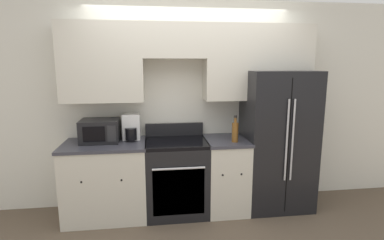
% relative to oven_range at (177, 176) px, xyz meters
% --- Properties ---
extents(ground_plane, '(12.00, 12.00, 0.00)m').
position_rel_oven_range_xyz_m(ground_plane, '(0.19, -0.31, -0.46)').
color(ground_plane, brown).
extents(wall_back, '(8.00, 0.39, 2.60)m').
position_rel_oven_range_xyz_m(wall_back, '(0.20, 0.27, 1.06)').
color(wall_back, silver).
rests_on(wall_back, ground_plane).
extents(lower_cabinets_left, '(0.97, 0.64, 0.91)m').
position_rel_oven_range_xyz_m(lower_cabinets_left, '(-0.84, -0.00, -0.00)').
color(lower_cabinets_left, beige).
rests_on(lower_cabinets_left, ground_plane).
extents(lower_cabinets_right, '(0.52, 0.64, 0.91)m').
position_rel_oven_range_xyz_m(lower_cabinets_right, '(0.62, -0.00, -0.00)').
color(lower_cabinets_right, beige).
rests_on(lower_cabinets_right, ground_plane).
extents(oven_range, '(0.74, 0.65, 1.07)m').
position_rel_oven_range_xyz_m(oven_range, '(0.00, 0.00, 0.00)').
color(oven_range, black).
rests_on(oven_range, ground_plane).
extents(refrigerator, '(0.83, 0.75, 1.74)m').
position_rel_oven_range_xyz_m(refrigerator, '(1.28, 0.05, 0.41)').
color(refrigerator, black).
rests_on(refrigerator, ground_plane).
extents(microwave, '(0.44, 0.35, 0.27)m').
position_rel_oven_range_xyz_m(microwave, '(-0.89, 0.08, 0.58)').
color(microwave, black).
rests_on(microwave, lower_cabinets_left).
extents(bottle, '(0.07, 0.07, 0.32)m').
position_rel_oven_range_xyz_m(bottle, '(0.69, -0.14, 0.57)').
color(bottle, brown).
rests_on(bottle, lower_cabinets_right).
extents(electric_kettle, '(0.21, 0.27, 0.32)m').
position_rel_oven_range_xyz_m(electric_kettle, '(-0.53, 0.15, 0.60)').
color(electric_kettle, white).
rests_on(electric_kettle, lower_cabinets_left).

